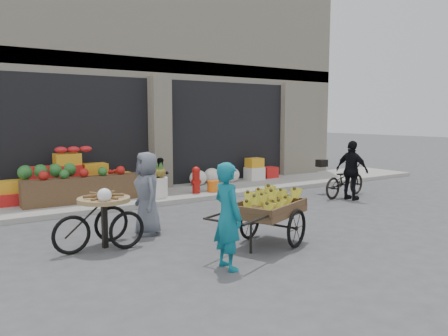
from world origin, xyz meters
TOP-DOWN VIEW (x-y plane):
  - ground at (0.00, 0.00)m, footprint 80.00×80.00m
  - sidewalk at (0.00, 4.10)m, footprint 18.00×2.20m
  - building at (0.00, 8.03)m, footprint 14.00×6.45m
  - fruit_display at (-2.48, 4.38)m, footprint 3.10×1.12m
  - pineapple_bin at (-0.75, 3.60)m, footprint 0.52×0.52m
  - fire_hydrant at (0.35, 3.55)m, footprint 0.22×0.22m
  - orange_bucket at (0.85, 3.50)m, footprint 0.32×0.32m
  - right_bay_goods at (2.61, 4.70)m, footprint 3.35×0.60m
  - seated_person at (-0.35, 4.20)m, footprint 0.51×0.43m
  - banana_cart at (-0.85, -0.90)m, footprint 2.31×1.56m
  - vendor_woman at (-2.01, -1.46)m, footprint 0.37×0.56m
  - tricycle_cart at (-3.14, 0.47)m, footprint 1.45×0.93m
  - vendor_grey at (-2.20, 0.89)m, footprint 0.54×0.78m
  - bicycle at (3.74, 1.46)m, footprint 1.79×0.86m
  - cyclist at (3.54, 1.06)m, footprint 0.51×0.95m

SIDE VIEW (x-z plane):
  - ground at x=0.00m, z-range 0.00..0.00m
  - sidewalk at x=0.00m, z-range 0.00..0.12m
  - orange_bucket at x=0.85m, z-range 0.12..0.42m
  - pineapple_bin at x=-0.75m, z-range 0.12..0.62m
  - right_bay_goods at x=2.61m, z-range 0.06..0.76m
  - bicycle at x=3.74m, z-range 0.00..0.90m
  - fire_hydrant at x=0.35m, z-range 0.15..0.86m
  - tricycle_cart at x=-3.14m, z-range 0.09..1.04m
  - seated_person at x=-0.35m, z-range 0.12..1.05m
  - banana_cart at x=-0.85m, z-range 0.20..1.10m
  - fruit_display at x=-2.48m, z-range 0.05..1.29m
  - vendor_grey at x=-2.20m, z-range 0.00..1.51m
  - vendor_woman at x=-2.01m, z-range 0.00..1.52m
  - cyclist at x=3.54m, z-range 0.00..1.53m
  - building at x=0.00m, z-range -0.13..6.87m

